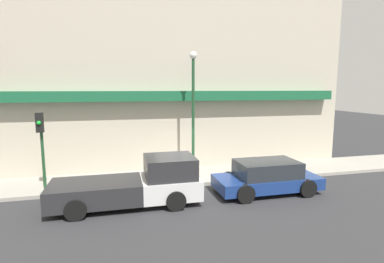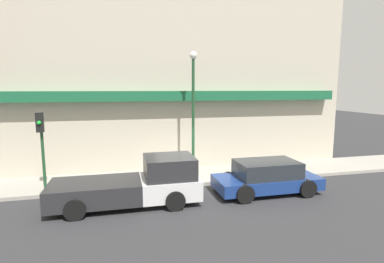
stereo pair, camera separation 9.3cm
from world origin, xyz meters
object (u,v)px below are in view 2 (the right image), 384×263
(fire_hydrant, at_px, (180,173))
(street_lamp, at_px, (193,100))
(pickup_truck, at_px, (137,184))
(traffic_light, at_px, (41,137))
(parked_car, at_px, (267,177))

(fire_hydrant, height_order, street_lamp, street_lamp)
(pickup_truck, bearing_deg, traffic_light, 149.16)
(street_lamp, bearing_deg, pickup_truck, -136.68)
(street_lamp, xyz_separation_m, traffic_light, (-6.59, -0.63, -1.42))
(fire_hydrant, bearing_deg, pickup_truck, -134.07)
(pickup_truck, distance_m, parked_car, 5.42)
(pickup_truck, xyz_separation_m, traffic_light, (-3.72, 2.08, 1.63))
(fire_hydrant, bearing_deg, traffic_light, -179.20)
(pickup_truck, height_order, parked_car, pickup_truck)
(traffic_light, bearing_deg, street_lamp, 5.44)
(parked_car, bearing_deg, traffic_light, 165.43)
(pickup_truck, distance_m, traffic_light, 4.56)
(parked_car, distance_m, street_lamp, 4.88)
(parked_car, distance_m, traffic_light, 9.53)
(traffic_light, bearing_deg, pickup_truck, -29.28)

